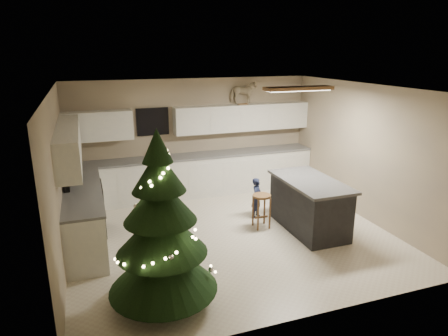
% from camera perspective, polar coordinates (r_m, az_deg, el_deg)
% --- Properties ---
extents(ground_plane, '(5.50, 5.50, 0.00)m').
position_cam_1_polar(ground_plane, '(7.30, 0.93, -9.43)').
color(ground_plane, beige).
extents(room_shell, '(5.52, 5.02, 2.61)m').
position_cam_1_polar(room_shell, '(6.73, 1.17, 4.12)').
color(room_shell, tan).
rests_on(room_shell, ground_plane).
extents(cabinetry, '(5.50, 3.20, 2.00)m').
position_cam_1_polar(cabinetry, '(8.29, -8.95, -0.79)').
color(cabinetry, white).
rests_on(cabinetry, ground_plane).
extents(island, '(0.90, 1.70, 0.95)m').
position_cam_1_polar(island, '(7.49, 12.06, -5.13)').
color(island, black).
rests_on(island, ground_plane).
extents(bar_stool, '(0.34, 0.34, 0.64)m').
position_cam_1_polar(bar_stool, '(7.43, 5.39, -4.98)').
color(bar_stool, brown).
rests_on(bar_stool, ground_plane).
extents(christmas_tree, '(1.46, 1.41, 2.33)m').
position_cam_1_polar(christmas_tree, '(5.13, -8.93, -9.55)').
color(christmas_tree, '#3F2816').
rests_on(christmas_tree, ground_plane).
extents(toddler, '(0.34, 0.35, 0.81)m').
position_cam_1_polar(toddler, '(7.89, 4.71, -4.26)').
color(toddler, '#111335').
rests_on(toddler, ground_plane).
extents(rocking_horse, '(0.64, 0.41, 0.52)m').
position_cam_1_polar(rocking_horse, '(9.20, 2.74, 10.73)').
color(rocking_horse, brown).
rests_on(rocking_horse, cabinetry).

